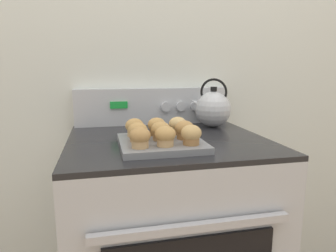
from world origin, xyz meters
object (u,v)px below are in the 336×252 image
muffin_r2_c2 (178,125)px  muffin_r2_c0 (135,127)px  muffin_r0_c0 (140,137)px  muffin_r0_c1 (165,136)px  muffin_r1_c1 (161,131)px  muffin_pan (161,143)px  muffin_r0_c2 (191,135)px  stove_range (167,242)px  tea_kettle (213,108)px  muffin_r2_c1 (157,126)px  muffin_r1_c0 (138,132)px  muffin_r1_c2 (185,130)px

muffin_r2_c2 → muffin_r2_c0: bearing=179.9°
muffin_r0_c0 → muffin_r0_c1: size_ratio=1.00×
muffin_r1_c1 → muffin_pan: bearing=41.0°
muffin_pan → muffin_r2_c2: bearing=45.8°
muffin_r0_c2 → muffin_r2_c2: (-0.00, 0.16, 0.00)m
muffin_r0_c2 → muffin_r1_c1: bearing=136.7°
muffin_r0_c1 → muffin_r2_c2: (0.08, 0.16, 0.00)m
muffin_pan → muffin_r1_c1: muffin_r1_c1 is taller
muffin_pan → muffin_r0_c1: (-0.00, -0.08, 0.04)m
muffin_r2_c0 → muffin_r2_c2: bearing=-0.1°
stove_range → tea_kettle: bearing=34.8°
muffin_r1_c1 → muffin_r2_c1: 0.08m
muffin_pan → muffin_r2_c2: muffin_r2_c2 is taller
muffin_r2_c2 → muffin_r0_c2: bearing=-89.0°
muffin_pan → tea_kettle: 0.43m
muffin_r0_c0 → muffin_r2_c1: (0.08, 0.16, 0.00)m
muffin_r1_c1 → tea_kettle: tea_kettle is taller
muffin_r0_c1 → muffin_r0_c2: same height
muffin_r1_c0 → muffin_r2_c1: bearing=45.8°
muffin_r0_c2 → muffin_r1_c2: (0.00, 0.08, 0.00)m
muffin_r1_c0 → muffin_r2_c2: size_ratio=1.00×
muffin_pan → muffin_r0_c0: muffin_r0_c0 is taller
muffin_r0_c0 → muffin_r1_c2: same height
muffin_r0_c2 → muffin_r1_c1: same height
muffin_r0_c0 → muffin_r1_c2: size_ratio=1.00×
stove_range → muffin_r2_c2: bearing=-47.7°
muffin_pan → muffin_r2_c2: size_ratio=4.24×
muffin_r0_c0 → muffin_r2_c1: same height
muffin_pan → muffin_r0_c0: (-0.08, -0.08, 0.04)m
muffin_r0_c2 → tea_kettle: (0.22, 0.37, 0.03)m
muffin_r0_c0 → muffin_r0_c1: same height
muffin_pan → muffin_r0_c1: size_ratio=4.24×
muffin_r1_c2 → tea_kettle: tea_kettle is taller
stove_range → muffin_pan: (-0.05, -0.12, 0.45)m
muffin_pan → stove_range: bearing=68.2°
stove_range → muffin_r2_c0: size_ratio=13.32×
muffin_r0_c2 → muffin_r1_c1: size_ratio=1.00×
muffin_r1_c1 → muffin_r2_c2: (0.08, 0.08, 0.00)m
muffin_r0_c1 → stove_range: bearing=76.0°
muffin_r1_c0 → muffin_r1_c1: same height
muffin_r1_c2 → muffin_r2_c0: 0.18m
stove_range → muffin_r0_c1: bearing=-104.0°
muffin_r0_c0 → muffin_r2_c1: 0.18m
muffin_r0_c0 → muffin_r0_c2: size_ratio=1.00×
muffin_r0_c1 → muffin_r1_c0: bearing=134.0°
stove_range → muffin_r0_c1: size_ratio=13.32×
muffin_r1_c0 → muffin_r1_c1: 0.08m
muffin_r0_c0 → muffin_r2_c1: size_ratio=1.00×
muffin_pan → muffin_r1_c0: (-0.08, -0.00, 0.04)m
tea_kettle → muffin_r1_c1: bearing=-135.6°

